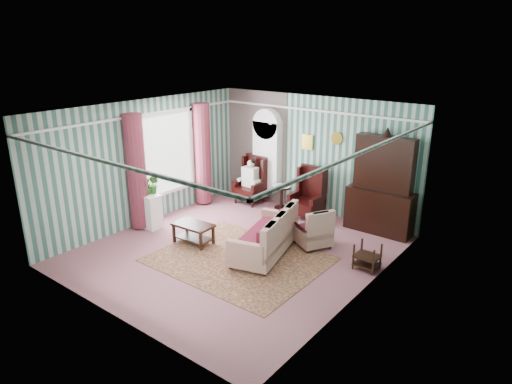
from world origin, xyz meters
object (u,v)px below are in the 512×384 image
Objects in this scene: wingback_right at (307,193)px; plant_stand at (149,211)px; wingback_left at (250,180)px; dresser_hutch at (382,182)px; coffee_table at (193,233)px; round_side_table at (281,197)px; sofa at (264,233)px; nest_table at (367,256)px; bookcase at (267,161)px; floral_armchair at (313,225)px; seated_woman at (250,181)px.

plant_stand is at bearing -132.84° from wingback_right.
plant_stand is at bearing -106.22° from wingback_left.
dresser_hutch reaches higher than wingback_left.
coffee_table is at bearing -112.22° from wingback_right.
round_side_table is (0.90, 0.15, -0.33)m from wingback_left.
round_side_table is 0.75× the size of plant_stand.
sofa is at bearing -62.60° from round_side_table.
dresser_hutch is at bearing 8.77° from wingback_right.
dresser_hutch is 2.11m from nest_table.
wingback_left is 1.75m from wingback_right.
bookcase is 3.28m from coffee_table.
wingback_left is 2.08× the size of round_side_table.
coffee_table is (-2.11, -1.44, -0.26)m from floral_armchair.
nest_table is (2.32, -1.55, -0.35)m from wingback_right.
sofa is 1.61m from coffee_table.
bookcase is 1.79× the size of wingback_right.
floral_armchair reaches higher than round_side_table.
dresser_hutch is 3.56m from seated_woman.
round_side_table reaches higher than coffee_table.
sofa is at bearing -80.06° from wingback_right.
wingback_left reaches higher than sofa.
bookcase is 3.32m from sofa.
dresser_hutch is 1.89m from floral_armchair.
nest_table is at bearing -72.61° from dresser_hutch.
seated_woman reaches higher than nest_table.
wingback_left is at bearing 73.78° from plant_stand.
wingback_right is at bearing -10.01° from round_side_table.
dresser_hutch is 4.27m from coffee_table.
floral_armchair is 2.56m from coffee_table.
wingback_right is 1.75m from seated_woman.
floral_armchair is (2.48, -1.70, -0.64)m from bookcase.
plant_stand is at bearing -120.38° from round_side_table.
wingback_right is 2.29m from sofa.
coffee_table is at bearing 153.38° from floral_armchair.
round_side_table is at bearing -20.27° from bookcase.
sofa is (2.94, 0.50, 0.06)m from plant_stand.
seated_woman is 1.47× the size of plant_stand.
coffee_table is (-2.87, -3.02, -0.96)m from dresser_hutch.
sofa is at bearing -160.02° from nest_table.
floral_armchair is (0.98, -1.31, -0.14)m from wingback_right.
wingback_right reaches higher than seated_woman.
dresser_hutch is at bearing 4.41° from seated_woman.
round_side_table is at bearing -177.36° from dresser_hutch.
floral_armchair is at bearing 22.14° from plant_stand.
sofa is (1.24, -2.40, 0.16)m from round_side_table.
sofa reaches higher than coffee_table.
wingback_left is at bearing -122.66° from bookcase.
nest_table reaches higher than coffee_table.
seated_woman is 2.19× the size of nest_table.
wingback_left is at bearing 28.63° from sofa.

